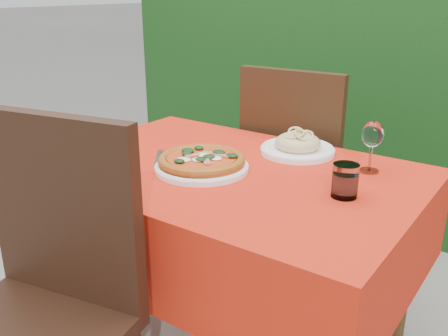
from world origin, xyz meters
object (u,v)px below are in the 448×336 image
Objects in this scene: pasta_plate at (298,146)px; wine_glass at (372,136)px; chair_near at (41,293)px; fork at (158,159)px; chair_far at (298,163)px; pizza_plate at (202,162)px; water_glass at (345,182)px.

pasta_plate is 1.57× the size of wine_glass.
fork is (-0.15, 0.61, 0.16)m from chair_near.
pizza_plate is at bearing 84.89° from chair_far.
water_glass is at bearing -29.81° from fork.
chair_near is 0.88m from water_glass.
chair_near is 3.30× the size of pizza_plate.
pizza_plate is at bearing -117.26° from pasta_plate.
chair_near is 10.30× the size of water_glass.
pasta_plate is at bearing 136.52° from water_glass.
pizza_plate is 0.39m from pasta_plate.
chair_far is at bearing 140.11° from wine_glass.
fork is at bearing -177.32° from pizza_plate.
pasta_plate is (0.22, 0.96, 0.18)m from chair_near.
pasta_plate is at bearing 65.84° from chair_near.
pizza_plate is 1.80× the size of wine_glass.
chair_near reaches higher than water_glass.
chair_near reaches higher than chair_far.
pasta_plate is 1.37× the size of fork.
fork is at bearing -154.16° from wine_glass.
pizza_plate is at bearing -172.57° from water_glass.
pasta_plate is 0.41m from water_glass.
water_glass is at bearing 7.43° from pizza_plate.
chair_far is 3.72× the size of pasta_plate.
chair_far is at bearing 75.99° from chair_near.
chair_near is 1.01m from pasta_plate.
fork is at bearing -173.92° from water_glass.
water_glass is (0.30, -0.28, 0.02)m from pasta_plate.
chair_far is 0.42m from pasta_plate.
pizza_plate is 1.15× the size of pasta_plate.
chair_near is at bearing 83.71° from chair_far.
chair_near is 1.02× the size of chair_far.
pasta_plate reaches higher than pizza_plate.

